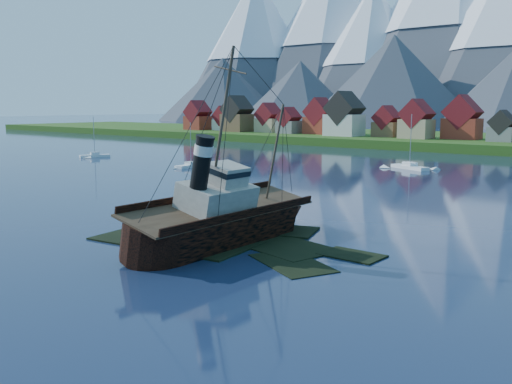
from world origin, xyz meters
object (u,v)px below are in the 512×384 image
Objects in this scene: sailboat_a at (191,166)px; sailboat_b at (95,156)px; tugboat_wreck at (227,216)px; sailboat_c at (410,168)px.

sailboat_a is 0.93× the size of sailboat_b.
sailboat_b is (-97.85, 51.08, -2.48)m from tugboat_wreck.
tugboat_wreck is 81.34m from sailboat_c.
tugboat_wreck is 76.28m from sailboat_a.
tugboat_wreck reaches higher than sailboat_a.
tugboat_wreck reaches higher than sailboat_c.
sailboat_b reaches higher than sailboat_a.
sailboat_a is 0.84× the size of sailboat_c.
tugboat_wreck is 2.08× the size of sailboat_c.
sailboat_a is at bearing 22.91° from sailboat_b.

